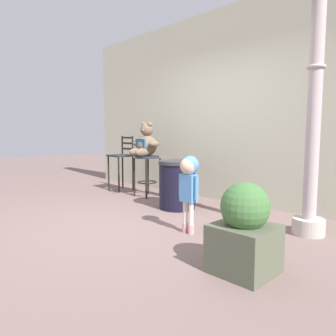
% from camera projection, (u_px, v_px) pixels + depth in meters
% --- Properties ---
extents(ground_plane, '(24.00, 24.00, 0.00)m').
position_uv_depth(ground_plane, '(131.00, 225.00, 3.86)').
color(ground_plane, '#745D59').
extents(building_wall, '(7.06, 0.30, 3.09)m').
position_uv_depth(building_wall, '(234.00, 106.00, 5.17)').
color(building_wall, beige).
rests_on(building_wall, ground_plane).
extents(bar_stool_with_teddy, '(0.43, 0.43, 0.72)m').
position_uv_depth(bar_stool_with_teddy, '(147.00, 167.00, 5.60)').
color(bar_stool_with_teddy, '#22282F').
rests_on(bar_stool_with_teddy, ground_plane).
extents(teddy_bear, '(0.56, 0.50, 0.59)m').
position_uv_depth(teddy_bear, '(146.00, 143.00, 5.54)').
color(teddy_bear, brown).
rests_on(teddy_bear, bar_stool_with_teddy).
extents(child_walking, '(0.27, 0.22, 0.86)m').
position_uv_depth(child_walking, '(189.00, 177.00, 3.51)').
color(child_walking, '#CF9494').
rests_on(child_walking, ground_plane).
extents(trash_bin, '(0.56, 0.56, 0.71)m').
position_uv_depth(trash_bin, '(177.00, 185.00, 4.70)').
color(trash_bin, black).
rests_on(trash_bin, ground_plane).
extents(lamppost, '(0.34, 0.34, 3.12)m').
position_uv_depth(lamppost, '(314.00, 119.00, 3.39)').
color(lamppost, '#B6ACA0').
rests_on(lamppost, ground_plane).
extents(bar_chair_empty, '(0.40, 0.40, 1.06)m').
position_uv_depth(bar_chair_empty, '(122.00, 159.00, 6.19)').
color(bar_chair_empty, '#22282F').
rests_on(bar_chair_empty, ground_plane).
extents(planter_with_shrub, '(0.46, 0.46, 0.73)m').
position_uv_depth(planter_with_shrub, '(244.00, 231.00, 2.53)').
color(planter_with_shrub, '#535844').
rests_on(planter_with_shrub, ground_plane).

